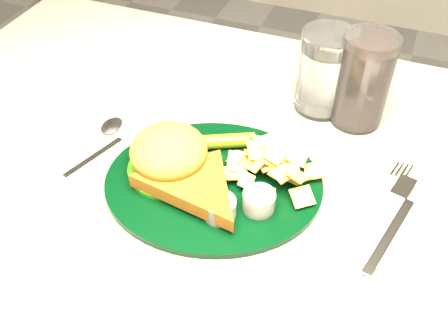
# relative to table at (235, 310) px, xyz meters

# --- Properties ---
(table) EXTENTS (1.20, 0.80, 0.75)m
(table) POSITION_rel_table_xyz_m (0.00, 0.00, 0.00)
(table) COLOR gray
(table) RESTS_ON ground
(dinner_plate) EXTENTS (0.36, 0.33, 0.07)m
(dinner_plate) POSITION_rel_table_xyz_m (-0.03, -0.03, 0.41)
(dinner_plate) COLOR black
(dinner_plate) RESTS_ON table
(water_glass) EXTENTS (0.09, 0.09, 0.14)m
(water_glass) POSITION_rel_table_xyz_m (0.07, 0.20, 0.44)
(water_glass) COLOR white
(water_glass) RESTS_ON table
(cola_glass) EXTENTS (0.09, 0.09, 0.15)m
(cola_glass) POSITION_rel_table_xyz_m (0.13, 0.19, 0.45)
(cola_glass) COLOR black
(cola_glass) RESTS_ON table
(fork_napkin) EXTENTS (0.18, 0.22, 0.01)m
(fork_napkin) POSITION_rel_table_xyz_m (0.22, -0.03, 0.38)
(fork_napkin) COLOR white
(fork_napkin) RESTS_ON table
(spoon) EXTENTS (0.08, 0.15, 0.01)m
(spoon) POSITION_rel_table_xyz_m (-0.22, -0.04, 0.38)
(spoon) COLOR silver
(spoon) RESTS_ON table
(wrapped_straw) EXTENTS (0.24, 0.15, 0.01)m
(wrapped_straw) POSITION_rel_table_xyz_m (-0.05, 0.17, 0.38)
(wrapped_straw) COLOR white
(wrapped_straw) RESTS_ON table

